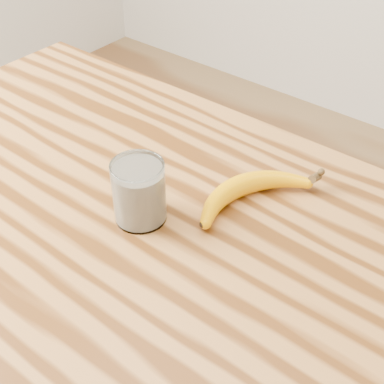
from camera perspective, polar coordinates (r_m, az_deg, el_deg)
The scene contains 3 objects.
table at distance 1.08m, azimuth -8.29°, elevation -5.83°, with size 1.20×0.80×0.90m.
smoothie_glass at distance 0.91m, azimuth -5.66°, elevation -0.06°, with size 0.09×0.09×0.11m.
banana at distance 0.98m, azimuth 5.24°, elevation 0.77°, with size 0.12×0.33×0.04m, color #E89700, non-canonical shape.
Camera 1 is at (0.59, -0.49, 1.53)m, focal length 50.00 mm.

